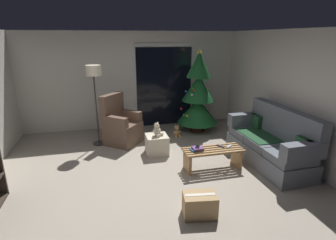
{
  "coord_description": "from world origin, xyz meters",
  "views": [
    {
      "loc": [
        -0.74,
        -3.91,
        2.35
      ],
      "look_at": [
        0.4,
        0.7,
        0.85
      ],
      "focal_mm": 28.16,
      "sensor_mm": 36.0,
      "label": 1
    }
  ],
  "objects_px": {
    "book_stack": "(197,149)",
    "christmas_tree": "(198,96)",
    "armchair": "(121,126)",
    "teddy_bear_honey_by_tree": "(177,132)",
    "remote_silver": "(229,146)",
    "teddy_bear_cream": "(157,130)",
    "cardboard_box_taped_mid_floor": "(200,205)",
    "cell_phone": "(198,147)",
    "couch": "(271,143)",
    "floor_lamp": "(94,78)",
    "remote_graphite": "(221,146)",
    "ottoman": "(157,144)",
    "coffee_table": "(213,155)"
  },
  "relations": [
    {
      "from": "teddy_bear_cream",
      "to": "remote_graphite",
      "type": "bearing_deg",
      "value": -38.68
    },
    {
      "from": "book_stack",
      "to": "ottoman",
      "type": "bearing_deg",
      "value": 122.38
    },
    {
      "from": "remote_silver",
      "to": "coffee_table",
      "type": "bearing_deg",
      "value": -125.49
    },
    {
      "from": "couch",
      "to": "floor_lamp",
      "type": "xyz_separation_m",
      "value": [
        -3.25,
        1.77,
        1.11
      ]
    },
    {
      "from": "coffee_table",
      "to": "book_stack",
      "type": "distance_m",
      "value": 0.34
    },
    {
      "from": "cell_phone",
      "to": "teddy_bear_cream",
      "type": "height_order",
      "value": "teddy_bear_cream"
    },
    {
      "from": "couch",
      "to": "coffee_table",
      "type": "distance_m",
      "value": 1.2
    },
    {
      "from": "teddy_bear_cream",
      "to": "cardboard_box_taped_mid_floor",
      "type": "bearing_deg",
      "value": -85.79
    },
    {
      "from": "teddy_bear_honey_by_tree",
      "to": "cardboard_box_taped_mid_floor",
      "type": "bearing_deg",
      "value": -99.79
    },
    {
      "from": "cell_phone",
      "to": "cardboard_box_taped_mid_floor",
      "type": "height_order",
      "value": "cell_phone"
    },
    {
      "from": "coffee_table",
      "to": "cardboard_box_taped_mid_floor",
      "type": "xyz_separation_m",
      "value": [
        -0.71,
        -1.22,
        -0.1
      ]
    },
    {
      "from": "teddy_bear_cream",
      "to": "cell_phone",
      "type": "bearing_deg",
      "value": -57.13
    },
    {
      "from": "couch",
      "to": "teddy_bear_cream",
      "type": "relative_size",
      "value": 6.85
    },
    {
      "from": "remote_silver",
      "to": "cell_phone",
      "type": "xyz_separation_m",
      "value": [
        -0.62,
        0.01,
        0.05
      ]
    },
    {
      "from": "couch",
      "to": "teddy_bear_honey_by_tree",
      "type": "xyz_separation_m",
      "value": [
        -1.38,
        1.81,
        -0.28
      ]
    },
    {
      "from": "cell_phone",
      "to": "teddy_bear_cream",
      "type": "bearing_deg",
      "value": 149.55
    },
    {
      "from": "christmas_tree",
      "to": "teddy_bear_cream",
      "type": "relative_size",
      "value": 7.34
    },
    {
      "from": "book_stack",
      "to": "floor_lamp",
      "type": "xyz_separation_m",
      "value": [
        -1.75,
        1.72,
        1.08
      ]
    },
    {
      "from": "floor_lamp",
      "to": "teddy_bear_cream",
      "type": "xyz_separation_m",
      "value": [
        1.19,
        -0.84,
        -0.99
      ]
    },
    {
      "from": "christmas_tree",
      "to": "teddy_bear_honey_by_tree",
      "type": "distance_m",
      "value": 1.06
    },
    {
      "from": "coffee_table",
      "to": "floor_lamp",
      "type": "bearing_deg",
      "value": 139.8
    },
    {
      "from": "couch",
      "to": "floor_lamp",
      "type": "bearing_deg",
      "value": 151.41
    },
    {
      "from": "floor_lamp",
      "to": "teddy_bear_cream",
      "type": "relative_size",
      "value": 6.25
    },
    {
      "from": "christmas_tree",
      "to": "remote_silver",
      "type": "bearing_deg",
      "value": -93.35
    },
    {
      "from": "ottoman",
      "to": "teddy_bear_cream",
      "type": "bearing_deg",
      "value": -46.26
    },
    {
      "from": "christmas_tree",
      "to": "cardboard_box_taped_mid_floor",
      "type": "distance_m",
      "value": 3.56
    },
    {
      "from": "remote_graphite",
      "to": "teddy_bear_cream",
      "type": "distance_m",
      "value": 1.34
    },
    {
      "from": "couch",
      "to": "cell_phone",
      "type": "relative_size",
      "value": 13.58
    },
    {
      "from": "cardboard_box_taped_mid_floor",
      "to": "couch",
      "type": "bearing_deg",
      "value": 32.08
    },
    {
      "from": "cell_phone",
      "to": "christmas_tree",
      "type": "xyz_separation_m",
      "value": [
        0.74,
        2.04,
        0.47
      ]
    },
    {
      "from": "ottoman",
      "to": "teddy_bear_cream",
      "type": "distance_m",
      "value": 0.32
    },
    {
      "from": "couch",
      "to": "cardboard_box_taped_mid_floor",
      "type": "height_order",
      "value": "couch"
    },
    {
      "from": "armchair",
      "to": "teddy_bear_cream",
      "type": "bearing_deg",
      "value": -48.91
    },
    {
      "from": "floor_lamp",
      "to": "teddy_bear_cream",
      "type": "distance_m",
      "value": 1.76
    },
    {
      "from": "armchair",
      "to": "teddy_bear_honey_by_tree",
      "type": "height_order",
      "value": "armchair"
    },
    {
      "from": "remote_silver",
      "to": "teddy_bear_honey_by_tree",
      "type": "relative_size",
      "value": 0.55
    },
    {
      "from": "book_stack",
      "to": "armchair",
      "type": "distance_m",
      "value": 2.08
    },
    {
      "from": "armchair",
      "to": "ottoman",
      "type": "xyz_separation_m",
      "value": [
        0.68,
        -0.78,
        -0.2
      ]
    },
    {
      "from": "coffee_table",
      "to": "christmas_tree",
      "type": "height_order",
      "value": "christmas_tree"
    },
    {
      "from": "book_stack",
      "to": "remote_silver",
      "type": "bearing_deg",
      "value": -0.53
    },
    {
      "from": "coffee_table",
      "to": "teddy_bear_honey_by_tree",
      "type": "distance_m",
      "value": 1.79
    },
    {
      "from": "coffee_table",
      "to": "teddy_bear_cream",
      "type": "distance_m",
      "value": 1.27
    },
    {
      "from": "ottoman",
      "to": "floor_lamp",
      "type": "bearing_deg",
      "value": 145.05
    },
    {
      "from": "ottoman",
      "to": "cardboard_box_taped_mid_floor",
      "type": "xyz_separation_m",
      "value": [
        0.16,
        -2.13,
        -0.04
      ]
    },
    {
      "from": "coffee_table",
      "to": "cardboard_box_taped_mid_floor",
      "type": "relative_size",
      "value": 2.24
    },
    {
      "from": "couch",
      "to": "remote_silver",
      "type": "xyz_separation_m",
      "value": [
        -0.87,
        0.04,
        0.01
      ]
    },
    {
      "from": "couch",
      "to": "cell_phone",
      "type": "xyz_separation_m",
      "value": [
        -1.49,
        0.06,
        0.06
      ]
    },
    {
      "from": "remote_silver",
      "to": "armchair",
      "type": "distance_m",
      "value": 2.51
    },
    {
      "from": "book_stack",
      "to": "teddy_bear_cream",
      "type": "xyz_separation_m",
      "value": [
        -0.56,
        0.88,
        0.1
      ]
    },
    {
      "from": "book_stack",
      "to": "christmas_tree",
      "type": "height_order",
      "value": "christmas_tree"
    }
  ]
}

